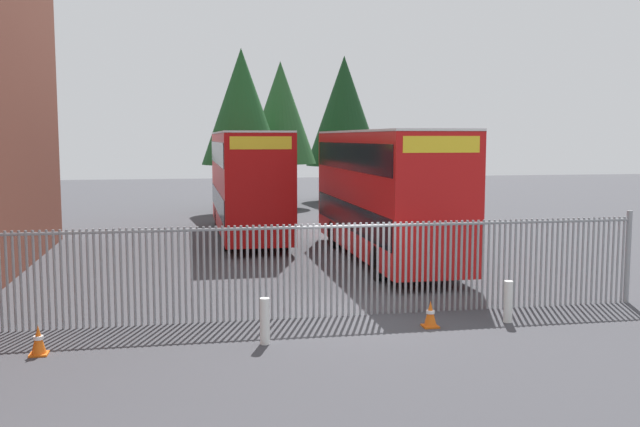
{
  "coord_description": "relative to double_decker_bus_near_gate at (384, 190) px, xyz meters",
  "views": [
    {
      "loc": [
        -3.81,
        -15.99,
        4.17
      ],
      "look_at": [
        0.0,
        4.0,
        2.0
      ],
      "focal_mm": 39.91,
      "sensor_mm": 36.0,
      "label": 1
    }
  ],
  "objects": [
    {
      "name": "tree_mid_row",
      "position": [
        -3.52,
        16.18,
        3.44
      ],
      "size": [
        4.43,
        4.43,
        9.04
      ],
      "color": "#4C3823",
      "rests_on": "ground"
    },
    {
      "name": "palisade_fence",
      "position": [
        -3.19,
        -7.22,
        -1.24
      ],
      "size": [
        15.2,
        0.14,
        2.35
      ],
      "color": "gray",
      "rests_on": "ground"
    },
    {
      "name": "double_decker_bus_near_gate",
      "position": [
        0.0,
        0.0,
        0.0
      ],
      "size": [
        2.54,
        10.81,
        4.42
      ],
      "color": "red",
      "rests_on": "ground"
    },
    {
      "name": "ground_plane",
      "position": [
        -2.84,
        0.78,
        -2.42
      ],
      "size": [
        100.0,
        100.0,
        0.0
      ],
      "primitive_type": "plane",
      "color": "#3D3D42"
    },
    {
      "name": "tree_tall_back",
      "position": [
        3.71,
        22.74,
        3.5
      ],
      "size": [
        5.01,
        5.01,
        9.5
      ],
      "color": "#4C3823",
      "rests_on": "ground"
    },
    {
      "name": "bollard_center_front",
      "position": [
        0.5,
        -8.49,
        -1.95
      ],
      "size": [
        0.2,
        0.2,
        0.95
      ],
      "primitive_type": "cylinder",
      "color": "silver",
      "rests_on": "ground"
    },
    {
      "name": "traffic_cone_mid_forecourt",
      "position": [
        -1.37,
        -8.57,
        -2.13
      ],
      "size": [
        0.34,
        0.34,
        0.59
      ],
      "color": "orange",
      "rests_on": "ground"
    },
    {
      "name": "double_decker_bus_behind_fence_left",
      "position": [
        -4.08,
        6.49,
        0.0
      ],
      "size": [
        2.54,
        10.81,
        4.42
      ],
      "color": "#B70C0C",
      "rests_on": "ground"
    },
    {
      "name": "traffic_cone_near_kerb",
      "position": [
        -9.49,
        -9.1,
        -2.13
      ],
      "size": [
        0.34,
        0.34,
        0.59
      ],
      "color": "orange",
      "rests_on": "ground"
    },
    {
      "name": "bollard_near_left",
      "position": [
        -5.12,
        -9.18,
        -1.95
      ],
      "size": [
        0.2,
        0.2,
        0.95
      ],
      "primitive_type": "cylinder",
      "color": "silver",
      "rests_on": "ground"
    },
    {
      "name": "tree_short_side",
      "position": [
        -0.94,
        19.39,
        3.24
      ],
      "size": [
        4.26,
        4.26,
        8.72
      ],
      "color": "#4C3823",
      "rests_on": "ground"
    }
  ]
}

